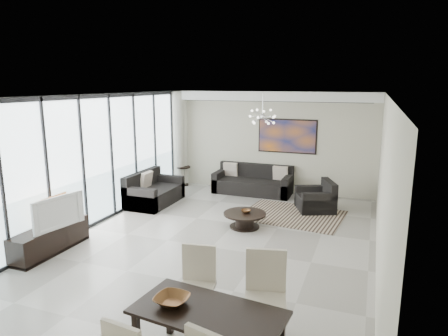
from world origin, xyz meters
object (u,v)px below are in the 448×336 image
at_px(coffee_table, 245,219).
at_px(dining_table, 208,318).
at_px(television, 55,211).
at_px(tv_console, 50,239).
at_px(sofa_main, 253,184).

height_order(coffee_table, dining_table, dining_table).
distance_m(coffee_table, television, 3.87).
distance_m(coffee_table, dining_table, 4.51).
relative_size(coffee_table, tv_console, 0.58).
bearing_deg(television, dining_table, -104.93).
relative_size(coffee_table, dining_table, 0.54).
relative_size(television, dining_table, 0.61).
relative_size(coffee_table, television, 0.89).
relative_size(tv_console, television, 1.54).
bearing_deg(coffee_table, television, -138.67).
distance_m(sofa_main, tv_console, 5.85).
bearing_deg(coffee_table, dining_table, -77.46).
relative_size(sofa_main, dining_table, 1.27).
distance_m(coffee_table, tv_console, 3.96).
xyz_separation_m(sofa_main, tv_console, (-2.39, -5.34, -0.02)).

